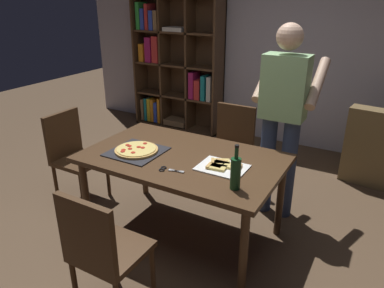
{
  "coord_description": "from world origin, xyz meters",
  "views": [
    {
      "loc": [
        1.38,
        -2.27,
        1.96
      ],
      "look_at": [
        0.0,
        0.15,
        0.8
      ],
      "focal_mm": 33.96,
      "sensor_mm": 36.0,
      "label": 1
    }
  ],
  "objects_px": {
    "chair_left_end": "(73,151)",
    "pepperoni_pizza_on_tray": "(136,150)",
    "chair_near_camera": "(101,248)",
    "chair_far_side": "(231,143)",
    "wine_bottle": "(236,173)",
    "bookshelf": "(175,66)",
    "person_serving_pizza": "(283,112)",
    "kitchen_scissors": "(167,169)",
    "dining_table": "(183,164)"
  },
  "relations": [
    {
      "from": "chair_far_side",
      "to": "person_serving_pizza",
      "type": "relative_size",
      "value": 0.51
    },
    {
      "from": "bookshelf",
      "to": "person_serving_pizza",
      "type": "xyz_separation_m",
      "value": [
        2.14,
        -1.63,
        0.05
      ]
    },
    {
      "from": "chair_near_camera",
      "to": "person_serving_pizza",
      "type": "xyz_separation_m",
      "value": [
        0.57,
        1.73,
        0.49
      ]
    },
    {
      "from": "chair_near_camera",
      "to": "bookshelf",
      "type": "xyz_separation_m",
      "value": [
        -1.57,
        3.36,
        0.43
      ]
    },
    {
      "from": "chair_far_side",
      "to": "wine_bottle",
      "type": "bearing_deg",
      "value": -65.34
    },
    {
      "from": "chair_far_side",
      "to": "wine_bottle",
      "type": "relative_size",
      "value": 2.85
    },
    {
      "from": "dining_table",
      "to": "chair_near_camera",
      "type": "xyz_separation_m",
      "value": [
        -0.0,
        -0.97,
        -0.16
      ]
    },
    {
      "from": "bookshelf",
      "to": "wine_bottle",
      "type": "relative_size",
      "value": 6.17
    },
    {
      "from": "person_serving_pizza",
      "to": "kitchen_scissors",
      "type": "relative_size",
      "value": 8.86
    },
    {
      "from": "wine_bottle",
      "to": "chair_far_side",
      "type": "bearing_deg",
      "value": 114.66
    },
    {
      "from": "chair_near_camera",
      "to": "person_serving_pizza",
      "type": "height_order",
      "value": "person_serving_pizza"
    },
    {
      "from": "dining_table",
      "to": "pepperoni_pizza_on_tray",
      "type": "height_order",
      "value": "pepperoni_pizza_on_tray"
    },
    {
      "from": "dining_table",
      "to": "kitchen_scissors",
      "type": "relative_size",
      "value": 8.04
    },
    {
      "from": "bookshelf",
      "to": "kitchen_scissors",
      "type": "relative_size",
      "value": 9.87
    },
    {
      "from": "chair_left_end",
      "to": "pepperoni_pizza_on_tray",
      "type": "xyz_separation_m",
      "value": [
        0.91,
        -0.12,
        0.25
      ]
    },
    {
      "from": "dining_table",
      "to": "bookshelf",
      "type": "relative_size",
      "value": 0.81
    },
    {
      "from": "kitchen_scissors",
      "to": "chair_near_camera",
      "type": "bearing_deg",
      "value": -92.72
    },
    {
      "from": "chair_far_side",
      "to": "person_serving_pizza",
      "type": "bearing_deg",
      "value": -21.11
    },
    {
      "from": "chair_left_end",
      "to": "wine_bottle",
      "type": "height_order",
      "value": "wine_bottle"
    },
    {
      "from": "wine_bottle",
      "to": "kitchen_scissors",
      "type": "bearing_deg",
      "value": 179.61
    },
    {
      "from": "chair_near_camera",
      "to": "kitchen_scissors",
      "type": "xyz_separation_m",
      "value": [
        0.03,
        0.7,
        0.24
      ]
    },
    {
      "from": "dining_table",
      "to": "chair_left_end",
      "type": "distance_m",
      "value": 1.29
    },
    {
      "from": "person_serving_pizza",
      "to": "kitchen_scissors",
      "type": "distance_m",
      "value": 1.19
    },
    {
      "from": "chair_left_end",
      "to": "person_serving_pizza",
      "type": "relative_size",
      "value": 0.51
    },
    {
      "from": "wine_bottle",
      "to": "chair_near_camera",
      "type": "bearing_deg",
      "value": -129.61
    },
    {
      "from": "chair_far_side",
      "to": "pepperoni_pizza_on_tray",
      "type": "height_order",
      "value": "chair_far_side"
    },
    {
      "from": "wine_bottle",
      "to": "kitchen_scissors",
      "type": "height_order",
      "value": "wine_bottle"
    },
    {
      "from": "chair_left_end",
      "to": "bookshelf",
      "type": "height_order",
      "value": "bookshelf"
    },
    {
      "from": "chair_near_camera",
      "to": "chair_left_end",
      "type": "bearing_deg",
      "value": 142.72
    },
    {
      "from": "kitchen_scissors",
      "to": "wine_bottle",
      "type": "bearing_deg",
      "value": -0.39
    },
    {
      "from": "bookshelf",
      "to": "wine_bottle",
      "type": "distance_m",
      "value": 3.42
    },
    {
      "from": "chair_left_end",
      "to": "person_serving_pizza",
      "type": "xyz_separation_m",
      "value": [
        1.85,
        0.75,
        0.49
      ]
    },
    {
      "from": "chair_near_camera",
      "to": "person_serving_pizza",
      "type": "distance_m",
      "value": 1.88
    },
    {
      "from": "chair_far_side",
      "to": "kitchen_scissors",
      "type": "distance_m",
      "value": 1.27
    },
    {
      "from": "kitchen_scissors",
      "to": "chair_far_side",
      "type": "bearing_deg",
      "value": 91.52
    },
    {
      "from": "pepperoni_pizza_on_tray",
      "to": "person_serving_pizza",
      "type": "bearing_deg",
      "value": 43.06
    },
    {
      "from": "bookshelf",
      "to": "kitchen_scissors",
      "type": "height_order",
      "value": "bookshelf"
    },
    {
      "from": "dining_table",
      "to": "bookshelf",
      "type": "distance_m",
      "value": 2.87
    },
    {
      "from": "pepperoni_pizza_on_tray",
      "to": "bookshelf",
      "type": "bearing_deg",
      "value": 115.61
    },
    {
      "from": "dining_table",
      "to": "chair_far_side",
      "type": "distance_m",
      "value": 0.99
    },
    {
      "from": "person_serving_pizza",
      "to": "kitchen_scissors",
      "type": "xyz_separation_m",
      "value": [
        -0.54,
        -1.03,
        -0.24
      ]
    },
    {
      "from": "chair_near_camera",
      "to": "chair_far_side",
      "type": "bearing_deg",
      "value": 90.0
    },
    {
      "from": "pepperoni_pizza_on_tray",
      "to": "wine_bottle",
      "type": "xyz_separation_m",
      "value": [
        0.95,
        -0.15,
        0.1
      ]
    },
    {
      "from": "chair_near_camera",
      "to": "pepperoni_pizza_on_tray",
      "type": "relative_size",
      "value": 2.16
    },
    {
      "from": "chair_near_camera",
      "to": "pepperoni_pizza_on_tray",
      "type": "height_order",
      "value": "chair_near_camera"
    },
    {
      "from": "dining_table",
      "to": "person_serving_pizza",
      "type": "relative_size",
      "value": 0.91
    },
    {
      "from": "chair_left_end",
      "to": "chair_far_side",
      "type": "bearing_deg",
      "value": 37.28
    },
    {
      "from": "kitchen_scissors",
      "to": "pepperoni_pizza_on_tray",
      "type": "bearing_deg",
      "value": 159.5
    },
    {
      "from": "chair_near_camera",
      "to": "chair_far_side",
      "type": "xyz_separation_m",
      "value": [
        0.0,
        1.95,
        0.0
      ]
    },
    {
      "from": "chair_near_camera",
      "to": "bookshelf",
      "type": "bearing_deg",
      "value": 115.09
    }
  ]
}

